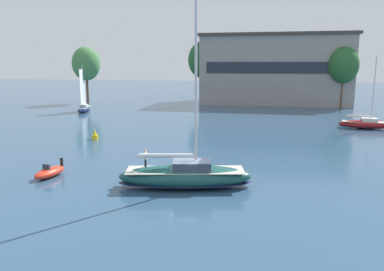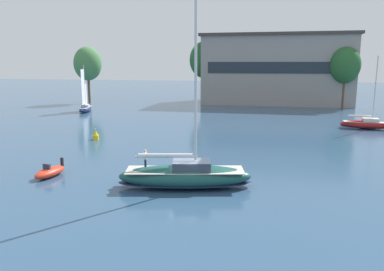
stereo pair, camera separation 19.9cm
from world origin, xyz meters
name	(u,v)px [view 1 (the left image)]	position (x,y,z in m)	size (l,w,h in m)	color
ground_plane	(185,187)	(0.00, 0.00, 0.00)	(400.00, 400.00, 0.00)	#2D4C6B
waterfront_building	(274,69)	(8.13, 74.80, 9.21)	(39.62, 18.82, 18.35)	gray
tree_shore_left	(343,65)	(24.26, 66.16, 10.31)	(7.15, 7.15, 14.73)	brown
tree_shore_center	(86,64)	(-41.64, 63.57, 10.65)	(7.39, 7.39, 15.21)	brown
tree_shore_right	(203,60)	(-11.08, 71.44, 11.63)	(8.07, 8.07, 16.61)	brown
sailboat_main	(185,175)	(0.03, 0.01, 1.10)	(12.27, 5.76, 16.25)	#194C47
sailboat_moored_near_marina	(84,108)	(-34.06, 46.61, 0.86)	(4.09, 7.88, 10.44)	navy
sailboat_moored_mid_channel	(366,124)	(23.12, 35.53, 0.81)	(8.83, 2.88, 11.98)	maroon
motor_tender	(50,172)	(-13.51, 0.33, 0.47)	(2.06, 3.97, 1.46)	red
channel_buoy	(95,135)	(-17.29, 17.77, 0.64)	(0.89, 0.89, 1.65)	yellow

